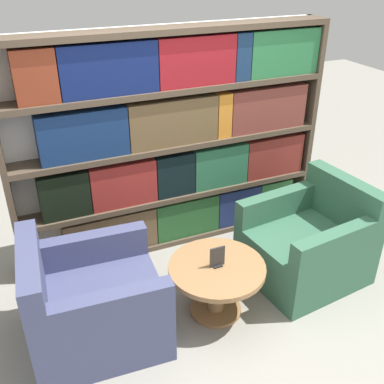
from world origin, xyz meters
name	(u,v)px	position (x,y,z in m)	size (l,w,h in m)	color
ground_plane	(231,317)	(0.00, 0.00, 0.00)	(14.00, 14.00, 0.00)	gray
bookshelf	(177,142)	(0.05, 1.22, 1.01)	(2.90, 0.30, 2.01)	silver
armchair_left	(92,306)	(-1.02, 0.22, 0.30)	(0.98, 0.88, 0.85)	#42476B
armchair_right	(308,245)	(0.86, 0.23, 0.30)	(1.01, 0.92, 0.85)	#336047
coffee_table	(217,279)	(-0.08, 0.11, 0.32)	(0.74, 0.74, 0.45)	olive
table_sign	(217,258)	(-0.08, 0.11, 0.52)	(0.12, 0.06, 0.17)	black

